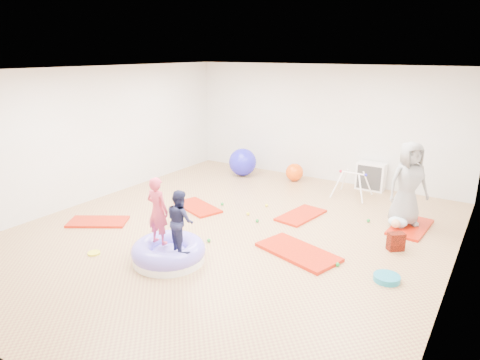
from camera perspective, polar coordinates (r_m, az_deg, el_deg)
The scene contains 19 objects.
room at distance 7.20m, azimuth -1.29°, elevation 3.23°, with size 7.01×8.01×2.81m.
gym_mat_front_left at distance 8.48m, azimuth -18.41°, elevation -5.30°, with size 1.07×0.53×0.04m, color red.
gym_mat_mid_left at distance 8.83m, azimuth -5.68°, elevation -3.61°, with size 1.07×0.54×0.04m, color red.
gym_mat_center_back at distance 8.44m, azimuth 8.13°, elevation -4.67°, with size 1.07×0.54×0.04m, color red.
gym_mat_right at distance 6.95m, azimuth 7.74°, elevation -9.50°, with size 1.32×0.66×0.05m, color red.
gym_mat_rear_right at distance 8.41m, azimuth 21.74°, elevation -5.83°, with size 1.14×0.57×0.05m, color red.
inflatable_cushion at distance 6.72m, azimuth -9.49°, elevation -9.52°, with size 1.13×1.13×0.36m.
child_pink at distance 6.51m, azimuth -10.95°, elevation -3.63°, with size 0.38×0.25×1.05m, color #DC3D59.
child_navy at distance 6.26m, azimuth -7.99°, elevation -4.95°, with size 0.45×0.35×0.92m, color #1C1F45.
adult_caregiver at distance 8.21m, azimuth 21.52°, elevation -0.48°, with size 0.75×0.49×1.53m, color gray.
infant at distance 8.20m, azimuth 20.24°, elevation -5.32°, with size 0.33×0.34×0.20m.
ball_pit_balls at distance 8.03m, azimuth 4.11°, elevation -5.62°, with size 3.03×2.40×0.07m.
exercise_ball_blue at distance 10.99m, azimuth 0.35°, elevation 2.40°, with size 0.71×0.71×0.71m, color #221ECB.
exercise_ball_orange at distance 10.65m, azimuth 7.28°, elevation 1.04°, with size 0.43×0.43×0.43m, color #FE530B.
infant_play_gym at distance 9.62m, azimuth 14.76°, elevation -0.09°, with size 0.75×0.71×0.57m.
cube_shelf at distance 10.31m, azimuth 17.03°, elevation 0.47°, with size 0.64×0.32×0.64m.
balance_disc at distance 6.48m, azimuth 18.98°, elevation -12.27°, with size 0.37×0.37×0.08m, color teal.
backpack at distance 7.40m, azimuth 20.07°, elevation -7.72°, with size 0.26×0.16×0.30m, color #891502.
yellow_toy at distance 7.27m, azimuth -18.90°, elevation -9.20°, with size 0.20×0.20×0.03m, color yellow.
Camera 1 is at (3.92, -5.79, 3.09)m, focal length 32.00 mm.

